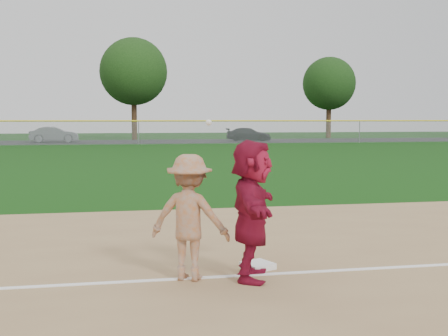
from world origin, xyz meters
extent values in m
plane|color=#0F3C0B|center=(0.00, 0.00, 0.00)|extent=(160.00, 160.00, 0.00)
cube|color=white|center=(0.00, -0.80, 0.03)|extent=(60.00, 0.10, 0.01)
cube|color=black|center=(0.00, 46.00, 0.01)|extent=(120.00, 10.00, 0.01)
cube|color=white|center=(0.11, -0.47, 0.06)|extent=(0.51, 0.51, 0.09)
imported|color=maroon|center=(-0.09, -0.95, 0.95)|extent=(1.00, 1.82, 1.87)
imported|color=slate|center=(-7.54, 45.91, 0.73)|extent=(4.50, 1.86, 1.45)
imported|color=black|center=(10.93, 45.74, 0.65)|extent=(4.61, 2.34, 1.28)
imported|color=gray|center=(-0.91, -0.80, 0.86)|extent=(1.24, 1.01, 1.67)
sphere|color=white|center=(-0.56, -0.28, 2.11)|extent=(0.09, 0.09, 0.09)
plane|color=#999EA0|center=(0.00, 40.00, 1.00)|extent=(110.00, 0.00, 110.00)
cylinder|color=yellow|center=(0.00, 40.00, 2.00)|extent=(110.00, 0.12, 0.12)
cylinder|color=gray|center=(0.00, 40.00, 1.00)|extent=(0.08, 0.08, 2.00)
cylinder|color=gray|center=(20.00, 40.00, 1.00)|extent=(0.08, 0.08, 2.00)
cylinder|color=#342113|center=(0.00, 51.50, 2.05)|extent=(0.56, 0.56, 4.10)
sphere|color=#163610|center=(0.00, 51.50, 7.08)|extent=(7.00, 7.00, 7.00)
cylinder|color=#392414|center=(22.00, 52.80, 1.82)|extent=(0.56, 0.56, 3.64)
sphere|color=#14330F|center=(22.00, 52.80, 6.19)|extent=(6.00, 6.00, 6.00)
camera|label=1|loc=(-1.84, -8.12, 2.16)|focal=45.00mm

